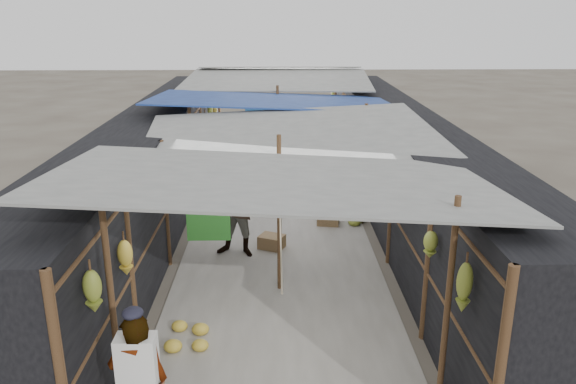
{
  "coord_description": "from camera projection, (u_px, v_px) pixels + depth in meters",
  "views": [
    {
      "loc": [
        -0.04,
        -5.35,
        4.37
      ],
      "look_at": [
        0.17,
        4.36,
        1.25
      ],
      "focal_mm": 35.0,
      "sensor_mm": 36.0,
      "label": 1
    }
  ],
  "objects": [
    {
      "name": "aisle_slab",
      "position": [
        278.0,
        215.0,
        12.61
      ],
      "size": [
        3.6,
        16.0,
        0.02
      ],
      "primitive_type": "cube",
      "color": "#9E998E",
      "rests_on": "ground"
    },
    {
      "name": "stall_left",
      "position": [
        154.0,
        167.0,
        12.21
      ],
      "size": [
        1.4,
        15.0,
        2.3
      ],
      "primitive_type": "cube",
      "color": "black",
      "rests_on": "ground"
    },
    {
      "name": "stall_right",
      "position": [
        401.0,
        166.0,
        12.32
      ],
      "size": [
        1.4,
        15.0,
        2.3
      ],
      "primitive_type": "cube",
      "color": "black",
      "rests_on": "ground"
    },
    {
      "name": "crate_near",
      "position": [
        272.0,
        242.0,
        10.83
      ],
      "size": [
        0.56,
        0.52,
        0.27
      ],
      "primitive_type": "cube",
      "rotation": [
        0.0,
        0.0,
        -0.43
      ],
      "color": "#916B4A",
      "rests_on": "ground"
    },
    {
      "name": "crate_mid",
      "position": [
        328.0,
        219.0,
        12.04
      ],
      "size": [
        0.52,
        0.44,
        0.28
      ],
      "primitive_type": "cube",
      "rotation": [
        0.0,
        0.0,
        -0.18
      ],
      "color": "#916B4A",
      "rests_on": "ground"
    },
    {
      "name": "crate_back",
      "position": [
        258.0,
        165.0,
        16.18
      ],
      "size": [
        0.57,
        0.51,
        0.31
      ],
      "primitive_type": "cube",
      "rotation": [
        0.0,
        0.0,
        0.27
      ],
      "color": "#916B4A",
      "rests_on": "ground"
    },
    {
      "name": "black_basin",
      "position": [
        343.0,
        185.0,
        14.56
      ],
      "size": [
        0.67,
        0.67,
        0.2
      ],
      "primitive_type": "cylinder",
      "color": "black",
      "rests_on": "ground"
    },
    {
      "name": "vendor_elderly",
      "position": [
        139.0,
        383.0,
        5.68
      ],
      "size": [
        0.63,
        0.47,
        1.58
      ],
      "primitive_type": "imported",
      "rotation": [
        0.0,
        0.0,
        3.31
      ],
      "color": "white",
      "rests_on": "ground"
    },
    {
      "name": "shopper_blue",
      "position": [
        238.0,
        210.0,
        10.29
      ],
      "size": [
        1.03,
        0.89,
        1.82
      ],
      "primitive_type": "imported",
      "rotation": [
        0.0,
        0.0,
        -0.25
      ],
      "color": "#1C4C8F",
      "rests_on": "ground"
    },
    {
      "name": "vendor_seated",
      "position": [
        326.0,
        197.0,
        12.25
      ],
      "size": [
        0.69,
        0.77,
        1.03
      ],
      "primitive_type": "imported",
      "rotation": [
        0.0,
        0.0,
        -0.97
      ],
      "color": "#4E4844",
      "rests_on": "ground"
    },
    {
      "name": "market_canopy",
      "position": [
        279.0,
        107.0,
        12.19
      ],
      "size": [
        5.62,
        15.2,
        2.77
      ],
      "color": "brown",
      "rests_on": "ground"
    },
    {
      "name": "hanging_bananas",
      "position": [
        275.0,
        148.0,
        11.77
      ],
      "size": [
        3.96,
        13.85,
        0.81
      ],
      "color": "olive",
      "rests_on": "ground"
    },
    {
      "name": "floor_bananas",
      "position": [
        257.0,
        196.0,
        13.48
      ],
      "size": [
        4.03,
        9.78,
        0.36
      ],
      "color": "olive",
      "rests_on": "ground"
    }
  ]
}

